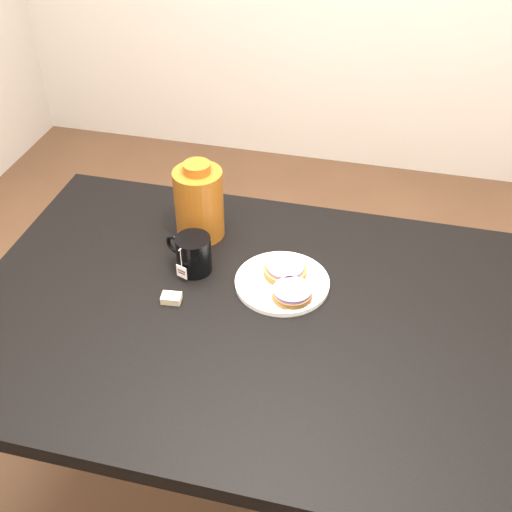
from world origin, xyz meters
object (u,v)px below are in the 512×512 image
(table, at_px, (269,339))
(bagel_back, at_px, (285,270))
(mug, at_px, (193,254))
(bagel_package, at_px, (199,202))
(bagel_front, at_px, (292,293))
(plate, at_px, (282,282))
(teabag_pouch, at_px, (171,298))

(table, xyz_separation_m, bagel_back, (0.01, 0.13, 0.11))
(mug, relative_size, bagel_package, 0.65)
(bagel_front, relative_size, mug, 0.75)
(table, distance_m, mug, 0.28)
(bagel_package, bearing_deg, plate, -30.91)
(mug, bearing_deg, bagel_front, 7.81)
(mug, distance_m, bagel_package, 0.16)
(plate, relative_size, mug, 1.65)
(bagel_front, bearing_deg, bagel_back, 112.67)
(bagel_front, distance_m, mug, 0.26)
(bagel_front, xyz_separation_m, bagel_package, (-0.28, 0.20, 0.07))
(bagel_front, bearing_deg, teabag_pouch, -166.34)
(table, distance_m, teabag_pouch, 0.25)
(plate, height_order, bagel_package, bagel_package)
(plate, bearing_deg, teabag_pouch, -153.56)
(bagel_back, relative_size, teabag_pouch, 2.97)
(plate, distance_m, bagel_package, 0.31)
(bagel_front, xyz_separation_m, teabag_pouch, (-0.27, -0.07, -0.02))
(bagel_front, bearing_deg, bagel_package, 144.62)
(bagel_package, bearing_deg, mug, -78.96)
(bagel_front, relative_size, bagel_package, 0.49)
(bagel_back, bearing_deg, plate, -93.16)
(bagel_front, relative_size, teabag_pouch, 2.28)
(bagel_front, bearing_deg, table, -127.60)
(table, xyz_separation_m, mug, (-0.22, 0.11, 0.13))
(bagel_front, distance_m, teabag_pouch, 0.28)
(bagel_front, height_order, bagel_package, bagel_package)
(bagel_back, distance_m, teabag_pouch, 0.28)
(table, relative_size, mug, 10.26)
(bagel_back, distance_m, bagel_package, 0.29)
(table, distance_m, bagel_package, 0.40)
(bagel_front, distance_m, bagel_package, 0.36)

